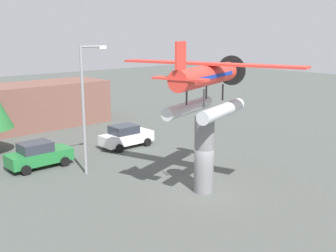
{
  "coord_description": "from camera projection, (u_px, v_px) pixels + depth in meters",
  "views": [
    {
      "loc": [
        -16.27,
        -15.14,
        8.81
      ],
      "look_at": [
        0.0,
        3.0,
        3.3
      ],
      "focal_mm": 44.47,
      "sensor_mm": 36.0,
      "label": 1
    }
  ],
  "objects": [
    {
      "name": "streetlight_primary",
      "position": [
        86.0,
        101.0,
        25.58
      ],
      "size": [
        1.84,
        0.28,
        8.05
      ],
      "color": "gray",
      "rests_on": "ground"
    },
    {
      "name": "floatplane_monument",
      "position": [
        206.0,
        84.0,
        22.31
      ],
      "size": [
        7.2,
        10.24,
        4.0
      ],
      "rotation": [
        0.0,
        0.0,
        0.31
      ],
      "color": "silver",
      "rests_on": "display_pedestal"
    },
    {
      "name": "car_mid_green",
      "position": [
        39.0,
        155.0,
        27.51
      ],
      "size": [
        4.2,
        2.02,
        1.76
      ],
      "color": "#237A38",
      "rests_on": "ground"
    },
    {
      "name": "display_pedestal",
      "position": [
        204.0,
        154.0,
        23.05
      ],
      "size": [
        1.1,
        1.1,
        4.4
      ],
      "primitive_type": "cylinder",
      "color": "slate",
      "rests_on": "ground"
    },
    {
      "name": "car_far_white",
      "position": [
        126.0,
        136.0,
        32.45
      ],
      "size": [
        4.2,
        2.02,
        1.76
      ],
      "color": "white",
      "rests_on": "ground"
    },
    {
      "name": "storefront_building",
      "position": [
        25.0,
        107.0,
        38.56
      ],
      "size": [
        15.43,
        5.25,
        4.13
      ],
      "primitive_type": "cube",
      "color": "brown",
      "rests_on": "ground"
    },
    {
      "name": "ground_plane",
      "position": [
        203.0,
        191.0,
        23.54
      ],
      "size": [
        140.0,
        140.0,
        0.0
      ],
      "primitive_type": "plane",
      "color": "#4C514C"
    }
  ]
}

